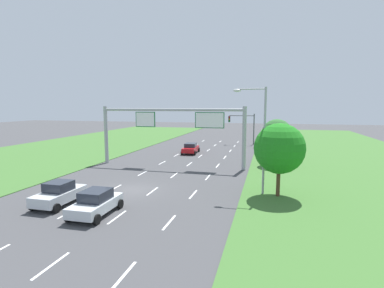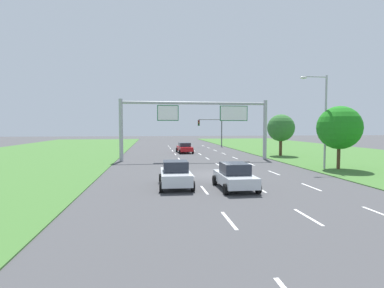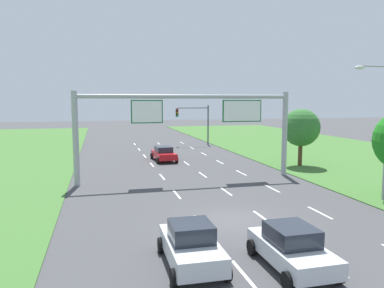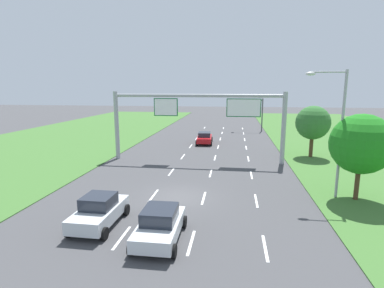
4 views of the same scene
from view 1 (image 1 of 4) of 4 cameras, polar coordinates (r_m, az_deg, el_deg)
name	(u,v)px [view 1 (image 1 of 4)]	position (r m, az deg, el deg)	size (l,w,h in m)	color
ground_plane	(133,190)	(26.06, -11.16, -8.55)	(200.00, 200.00, 0.00)	#424244
grass_verge_right	(371,177)	(34.82, 30.96, -5.40)	(24.00, 120.00, 0.06)	#3D6B2D
grass_verge_left	(22,159)	(46.15, -29.72, -2.42)	(24.00, 120.00, 0.06)	#3D6B2D
lane_dashes_inner_left	(153,168)	(34.75, -7.39, -4.47)	(0.14, 56.40, 0.01)	white
lane_dashes_inner_right	(183,169)	(33.64, -1.82, -4.80)	(0.14, 56.40, 0.01)	white
lane_dashes_slip	(213,171)	(32.85, 4.08, -5.11)	(0.14, 56.40, 0.01)	white
car_near_red	(96,203)	(20.77, -17.87, -10.60)	(2.19, 4.08, 1.63)	silver
car_lead_silver	(191,148)	(44.60, -0.26, -0.81)	(2.33, 4.55, 1.51)	red
car_mid_lane	(59,194)	(23.68, -23.98, -8.63)	(2.15, 4.09, 1.69)	silver
sign_gantry	(173,125)	(34.61, -3.58, 3.67)	(17.24, 0.44, 7.00)	#9EA0A5
traffic_light_mast	(243,123)	(55.67, 9.73, 3.92)	(4.76, 0.49, 5.60)	#47494F
street_lamp	(260,131)	(24.06, 12.75, 2.40)	(2.61, 0.32, 8.50)	#9EA0A5
roadside_tree_near	(279,149)	(23.87, 16.32, -0.85)	(3.89, 3.89, 5.75)	#513823
roadside_tree_mid	(277,134)	(36.45, 15.85, 1.77)	(3.56, 3.56, 5.52)	#513823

